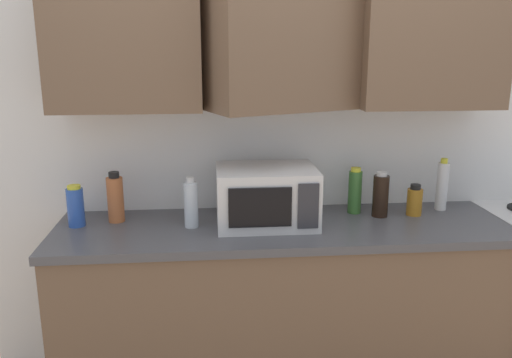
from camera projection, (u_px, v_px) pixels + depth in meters
name	position (u px, v px, depth m)	size (l,w,h in m)	color
wall_back_with_cabinets	(278.00, 82.00, 2.62)	(3.09, 0.57, 2.60)	white
counter_run	(282.00, 307.00, 2.68)	(2.22, 0.63, 0.90)	brown
microwave	(266.00, 196.00, 2.55)	(0.48, 0.37, 0.28)	silver
bottle_blue_cleaner	(76.00, 206.00, 2.52)	(0.08, 0.08, 0.20)	#2D56B7
bottle_white_jar	(442.00, 186.00, 2.77)	(0.06, 0.06, 0.28)	white
bottle_soy_dark	(381.00, 195.00, 2.66)	(0.08, 0.08, 0.23)	black
bottle_spice_jar	(115.00, 198.00, 2.58)	(0.08, 0.08, 0.25)	#BC6638
bottle_green_oil	(355.00, 191.00, 2.72)	(0.07, 0.07, 0.24)	#386B2D
bottle_amber_vinegar	(415.00, 201.00, 2.69)	(0.08, 0.08, 0.16)	#AD701E
bottle_clear_tall	(191.00, 204.00, 2.50)	(0.07, 0.07, 0.25)	silver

